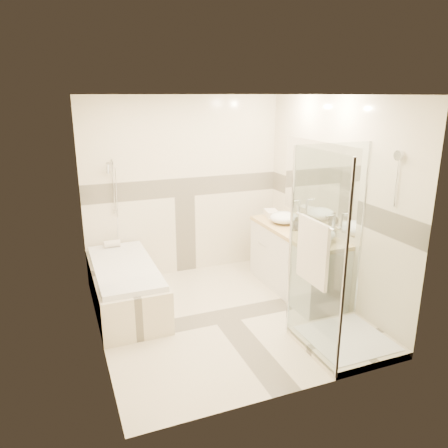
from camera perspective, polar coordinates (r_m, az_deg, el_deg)
name	(u,v)px	position (r m, az deg, el deg)	size (l,w,h in m)	color
room	(228,212)	(4.81, 0.55, 1.57)	(2.82, 3.02, 2.52)	beige
bathtub	(125,284)	(5.44, -12.77, -7.64)	(0.75, 1.70, 0.56)	beige
vanity	(296,260)	(5.77, 9.34, -4.72)	(0.58, 1.62, 0.85)	silver
shower_enclosure	(335,300)	(4.63, 14.35, -9.58)	(0.96, 0.93, 2.04)	beige
vessel_sink_near	(284,218)	(5.86, 7.85, 0.83)	(0.38, 0.38, 0.15)	white
vessel_sink_far	(317,234)	(5.22, 12.02, -1.24)	(0.43, 0.43, 0.17)	white
faucet_near	(298,209)	(5.94, 9.70, 1.98)	(0.13, 0.03, 0.31)	silver
faucet_far	(333,224)	(5.32, 14.01, -0.06)	(0.12, 0.03, 0.30)	silver
amenity_bottle_a	(295,223)	(5.63, 9.25, 0.09)	(0.07, 0.07, 0.15)	black
amenity_bottle_b	(296,223)	(5.59, 9.44, 0.08)	(0.13, 0.13, 0.17)	black
folded_towels	(272,213)	(6.17, 6.23, 1.38)	(0.16, 0.27, 0.09)	white
rolled_towel	(112,244)	(5.95, -14.42, -2.51)	(0.10, 0.10, 0.21)	white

